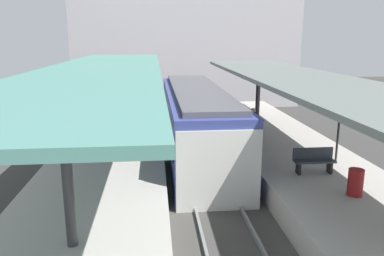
# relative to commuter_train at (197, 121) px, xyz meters

# --- Properties ---
(ground_plane) EXTENTS (80.00, 80.00, 0.00)m
(ground_plane) POSITION_rel_commuter_train_xyz_m (0.00, -4.30, -1.73)
(ground_plane) COLOR #383835
(platform_left) EXTENTS (4.40, 28.00, 1.00)m
(platform_left) POSITION_rel_commuter_train_xyz_m (-3.80, -4.30, -1.23)
(platform_left) COLOR #ADA8A0
(platform_left) RESTS_ON ground_plane
(platform_right) EXTENTS (4.40, 28.00, 1.00)m
(platform_right) POSITION_rel_commuter_train_xyz_m (3.80, -4.30, -1.23)
(platform_right) COLOR #ADA8A0
(platform_right) RESTS_ON ground_plane
(track_ballast) EXTENTS (3.20, 28.00, 0.20)m
(track_ballast) POSITION_rel_commuter_train_xyz_m (0.00, -4.30, -1.63)
(track_ballast) COLOR #423F3D
(track_ballast) RESTS_ON ground_plane
(rail_near_side) EXTENTS (0.08, 28.00, 0.14)m
(rail_near_side) POSITION_rel_commuter_train_xyz_m (-0.72, -4.30, -1.46)
(rail_near_side) COLOR slate
(rail_near_side) RESTS_ON track_ballast
(rail_far_side) EXTENTS (0.08, 28.00, 0.14)m
(rail_far_side) POSITION_rel_commuter_train_xyz_m (0.72, -4.30, -1.46)
(rail_far_side) COLOR slate
(rail_far_side) RESTS_ON track_ballast
(commuter_train) EXTENTS (2.78, 12.43, 3.10)m
(commuter_train) POSITION_rel_commuter_train_xyz_m (0.00, 0.00, 0.00)
(commuter_train) COLOR #38428C
(commuter_train) RESTS_ON track_ballast
(canopy_left) EXTENTS (4.18, 21.00, 3.45)m
(canopy_left) POSITION_rel_commuter_train_xyz_m (-3.80, -2.90, 2.60)
(canopy_left) COLOR #333335
(canopy_left) RESTS_ON platform_left
(canopy_right) EXTENTS (4.18, 21.00, 3.02)m
(canopy_right) POSITION_rel_commuter_train_xyz_m (3.80, -2.90, 2.18)
(canopy_right) COLOR #333335
(canopy_right) RESTS_ON platform_right
(platform_bench) EXTENTS (1.40, 0.41, 0.86)m
(platform_bench) POSITION_rel_commuter_train_xyz_m (3.43, -5.24, -0.26)
(platform_bench) COLOR black
(platform_bench) RESTS_ON platform_right
(platform_sign) EXTENTS (0.90, 0.08, 2.21)m
(platform_sign) POSITION_rel_commuter_train_xyz_m (4.75, -4.18, 0.90)
(platform_sign) COLOR #262628
(platform_sign) RESTS_ON platform_right
(litter_bin) EXTENTS (0.44, 0.44, 0.80)m
(litter_bin) POSITION_rel_commuter_train_xyz_m (3.86, -7.20, -0.33)
(litter_bin) COLOR maroon
(litter_bin) RESTS_ON platform_right
(passenger_near_bench) EXTENTS (0.36, 0.36, 1.62)m
(passenger_near_bench) POSITION_rel_commuter_train_xyz_m (2.22, -1.62, 0.11)
(passenger_near_bench) COLOR #232328
(passenger_near_bench) RESTS_ON platform_right
(station_building_backdrop) EXTENTS (18.00, 6.00, 11.00)m
(station_building_backdrop) POSITION_rel_commuter_train_xyz_m (0.77, 15.70, 3.77)
(station_building_backdrop) COLOR #B7B2B7
(station_building_backdrop) RESTS_ON ground_plane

